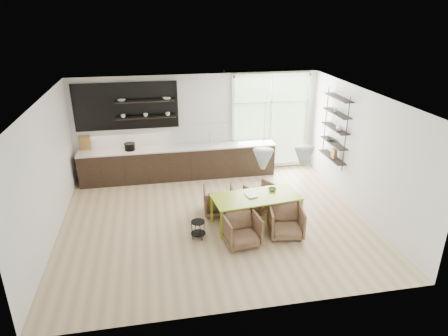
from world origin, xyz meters
TOP-DOWN VIEW (x-y plane):
  - room at (0.58, 1.10)m, footprint 7.02×6.01m
  - kitchen_run at (-0.70, 2.69)m, footprint 5.54×0.69m
  - right_shelving at (3.36, 1.17)m, footprint 0.26×1.22m
  - dining_table at (0.88, -0.33)m, footprint 2.03×1.10m
  - armchair_back_left at (0.15, 0.37)m, footprint 0.76×0.78m
  - armchair_back_right at (1.22, 0.38)m, footprint 0.93×0.94m
  - armchair_front_left at (0.38, -1.05)m, footprint 0.79×0.81m
  - armchair_front_right at (1.39, -0.91)m, footprint 0.82×0.83m
  - wire_stool at (-0.48, -0.66)m, footprint 0.32×0.32m
  - table_book at (0.66, -0.30)m, footprint 0.28×0.34m
  - table_bowl at (1.32, -0.10)m, footprint 0.21×0.21m

SIDE VIEW (x-z plane):
  - wire_stool at x=-0.48m, z-range 0.06..0.46m
  - armchair_back_right at x=1.22m, z-range 0.00..0.63m
  - armchair_back_left at x=0.15m, z-range 0.00..0.66m
  - armchair_front_left at x=0.38m, z-range 0.00..0.67m
  - armchair_front_right at x=1.39m, z-range 0.00..0.67m
  - kitchen_run at x=-0.70m, z-range -0.78..1.97m
  - dining_table at x=0.88m, z-range 0.31..1.02m
  - table_book at x=0.66m, z-range 0.71..0.74m
  - table_bowl at x=1.32m, z-range 0.71..0.76m
  - room at x=0.58m, z-range 0.00..2.92m
  - right_shelving at x=3.36m, z-range 0.70..2.60m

